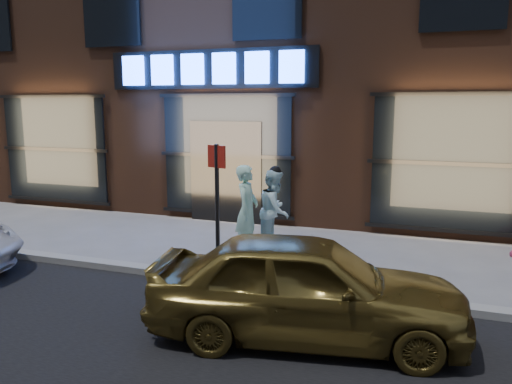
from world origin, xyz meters
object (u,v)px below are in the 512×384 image
man_bowtie (247,210)px  gold_sedan (306,287)px  man_cap (275,210)px  sign_post (217,199)px

man_bowtie → gold_sedan: bearing=-151.4°
man_cap → sign_post: size_ratio=0.72×
man_cap → gold_sedan: (1.44, -3.38, -0.15)m
man_bowtie → sign_post: (0.04, -1.45, 0.48)m
man_cap → sign_post: sign_post is taller
gold_sedan → sign_post: (-1.82, 1.52, 0.68)m
man_cap → gold_sedan: 3.68m
man_bowtie → man_cap: (0.41, 0.42, -0.06)m
man_cap → gold_sedan: size_ratio=0.42×
man_bowtie → man_cap: 0.59m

